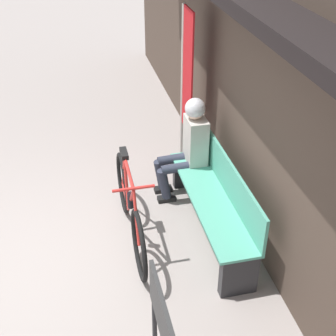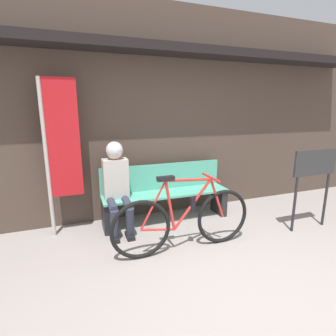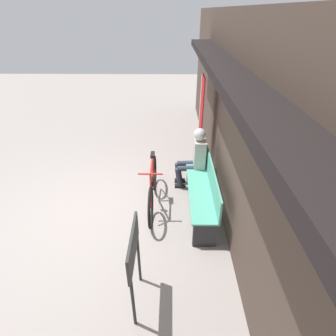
# 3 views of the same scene
# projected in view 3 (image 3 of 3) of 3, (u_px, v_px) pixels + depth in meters

# --- Properties ---
(ground_plane) EXTENTS (24.00, 24.00, 0.00)m
(ground_plane) POSITION_uv_depth(u_px,v_px,m) (96.00, 214.00, 4.72)
(ground_plane) COLOR gray
(storefront_wall) EXTENTS (12.00, 0.56, 3.20)m
(storefront_wall) POSITION_uv_depth(u_px,v_px,m) (236.00, 129.00, 3.83)
(storefront_wall) COLOR #4C3D33
(storefront_wall) RESTS_ON ground_plane
(park_bench_near) EXTENTS (1.91, 0.42, 0.86)m
(park_bench_near) POSITION_uv_depth(u_px,v_px,m) (203.00, 189.00, 4.67)
(park_bench_near) COLOR #51A88E
(park_bench_near) RESTS_ON ground_plane
(bicycle) EXTENTS (1.78, 0.40, 0.95)m
(bicycle) POSITION_uv_depth(u_px,v_px,m) (153.00, 187.00, 4.77)
(bicycle) COLOR black
(bicycle) RESTS_ON ground_plane
(person_seated) EXTENTS (0.34, 0.59, 1.26)m
(person_seated) POSITION_uv_depth(u_px,v_px,m) (195.00, 154.00, 5.15)
(person_seated) COLOR #2D3342
(person_seated) RESTS_ON ground_plane
(banner_pole) EXTENTS (0.45, 0.05, 2.07)m
(banner_pole) POSITION_uv_depth(u_px,v_px,m) (201.00, 117.00, 5.48)
(banner_pole) COLOR #B7B2A8
(banner_pole) RESTS_ON ground_plane
(signboard) EXTENTS (0.73, 0.04, 1.15)m
(signboard) POSITION_uv_depth(u_px,v_px,m) (134.00, 254.00, 2.88)
(signboard) COLOR #232326
(signboard) RESTS_ON ground_plane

